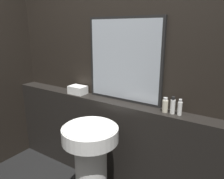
{
  "coord_description": "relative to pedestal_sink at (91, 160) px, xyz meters",
  "views": [
    {
      "loc": [
        1.21,
        -0.4,
        1.67
      ],
      "look_at": [
        0.1,
        1.29,
        1.1
      ],
      "focal_mm": 35.0,
      "sensor_mm": 36.0,
      "label": 1
    }
  ],
  "objects": [
    {
      "name": "lotion_bottle",
      "position": [
        0.63,
        0.44,
        0.5
      ],
      "size": [
        0.04,
        0.04,
        0.14
      ],
      "color": "white",
      "rests_on": "vanity_counter"
    },
    {
      "name": "wall_back",
      "position": [
        -0.1,
        0.56,
        0.73
      ],
      "size": [
        8.0,
        0.06,
        2.5
      ],
      "color": "black",
      "rests_on": "ground_plane"
    },
    {
      "name": "pedestal_sink",
      "position": [
        0.0,
        0.0,
        0.0
      ],
      "size": [
        0.5,
        0.5,
        0.85
      ],
      "color": "white",
      "rests_on": "ground_plane"
    },
    {
      "name": "shampoo_bottle",
      "position": [
        0.5,
        0.44,
        0.49
      ],
      "size": [
        0.05,
        0.05,
        0.13
      ],
      "color": "beige",
      "rests_on": "vanity_counter"
    },
    {
      "name": "vanity_counter",
      "position": [
        -0.1,
        0.44,
        -0.05
      ],
      "size": [
        2.66,
        0.19,
        0.95
      ],
      "color": "black",
      "rests_on": "ground_plane"
    },
    {
      "name": "towel_stack",
      "position": [
        -0.53,
        0.44,
        0.47
      ],
      "size": [
        0.2,
        0.14,
        0.09
      ],
      "color": "white",
      "rests_on": "vanity_counter"
    },
    {
      "name": "conditioner_bottle",
      "position": [
        0.57,
        0.44,
        0.5
      ],
      "size": [
        0.04,
        0.04,
        0.15
      ],
      "color": "white",
      "rests_on": "vanity_counter"
    },
    {
      "name": "mirror",
      "position": [
        0.03,
        0.51,
        0.84
      ],
      "size": [
        0.81,
        0.03,
        0.83
      ],
      "color": "black",
      "rests_on": "vanity_counter"
    }
  ]
}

